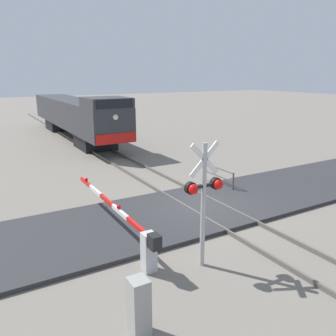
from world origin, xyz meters
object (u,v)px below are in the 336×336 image
object	(u,v)px
locomotive	(75,115)
crossing_gate	(133,231)
guard_railing	(218,174)
utility_cabinet	(139,307)
crossing_signal	(204,193)

from	to	relation	value
locomotive	crossing_gate	bearing A→B (deg)	-101.27
guard_railing	locomotive	bearing A→B (deg)	97.80
crossing_gate	utility_cabinet	xyz separation A→B (m)	(-1.30, -3.12, -0.14)
crossing_signal	utility_cabinet	bearing A→B (deg)	-150.14
crossing_gate	utility_cabinet	size ratio (longest dim) A/B	5.17
crossing_gate	utility_cabinet	distance (m)	3.38
locomotive	utility_cabinet	size ratio (longest dim) A/B	14.49
locomotive	guard_railing	world-z (taller)	locomotive
utility_cabinet	guard_railing	world-z (taller)	utility_cabinet
crossing_signal	guard_railing	distance (m)	7.66
guard_railing	utility_cabinet	bearing A→B (deg)	-137.10
utility_cabinet	guard_railing	bearing A→B (deg)	42.90
crossing_signal	utility_cabinet	world-z (taller)	crossing_signal
crossing_gate	utility_cabinet	world-z (taller)	utility_cabinet
locomotive	crossing_gate	xyz separation A→B (m)	(-4.15, -20.82, -1.21)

